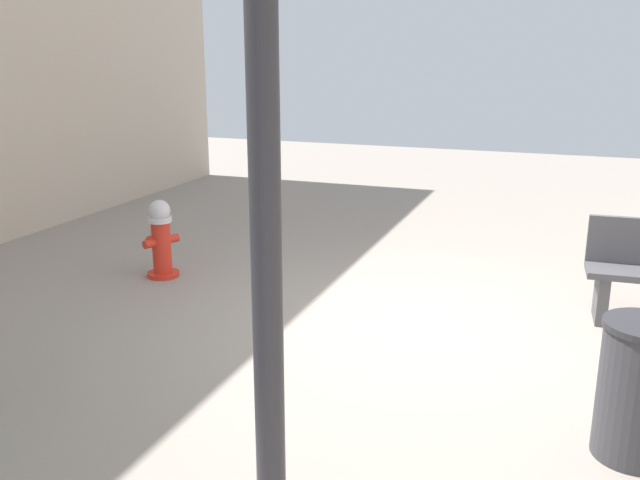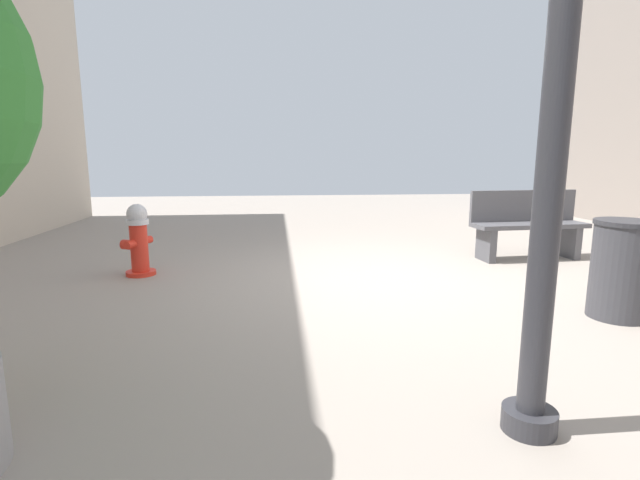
% 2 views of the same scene
% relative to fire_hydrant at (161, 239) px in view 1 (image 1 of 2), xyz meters
% --- Properties ---
extents(ground_plane, '(23.40, 23.40, 0.00)m').
position_rel_fire_hydrant_xyz_m(ground_plane, '(-2.98, 0.48, -0.43)').
color(ground_plane, gray).
extents(fire_hydrant, '(0.41, 0.43, 0.86)m').
position_rel_fire_hydrant_xyz_m(fire_hydrant, '(0.00, 0.00, 0.00)').
color(fire_hydrant, red).
rests_on(fire_hydrant, ground_plane).
extents(street_lamp, '(0.36, 0.36, 4.02)m').
position_rel_fire_hydrant_xyz_m(street_lamp, '(-2.96, 3.56, 2.06)').
color(street_lamp, '#2D2D33').
rests_on(street_lamp, ground_plane).
extents(trash_bin, '(0.51, 0.51, 0.88)m').
position_rel_fire_hydrant_xyz_m(trash_bin, '(-4.68, 1.97, 0.01)').
color(trash_bin, '#38383D').
rests_on(trash_bin, ground_plane).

